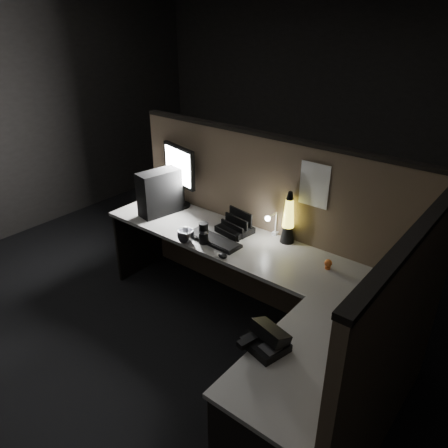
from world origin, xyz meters
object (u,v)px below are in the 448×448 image
Objects in this scene: monitor at (179,171)px; lava_lamp at (288,222)px; pc_tower at (160,193)px; desk_phone at (266,339)px; keyboard at (213,240)px.

monitor reaches higher than lava_lamp.
pc_tower is 1.18m from lava_lamp.
desk_phone is (1.68, -0.83, -0.15)m from pc_tower.
pc_tower is 0.83× the size of keyboard.
keyboard is (0.67, -0.34, -0.33)m from monitor.
desk_phone is at bearing -33.11° from keyboard.
pc_tower reaches higher than desk_phone.
monitor is 0.82m from keyboard.
lava_lamp is at bearing 41.59° from keyboard.
keyboard is 0.60m from lava_lamp.
pc_tower is 0.69× the size of monitor.
pc_tower is at bearing 167.85° from desk_phone.
keyboard is 1.22m from desk_phone.
desk_phone is (1.66, -1.06, -0.29)m from monitor.
desk_phone is at bearing -19.30° from monitor.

